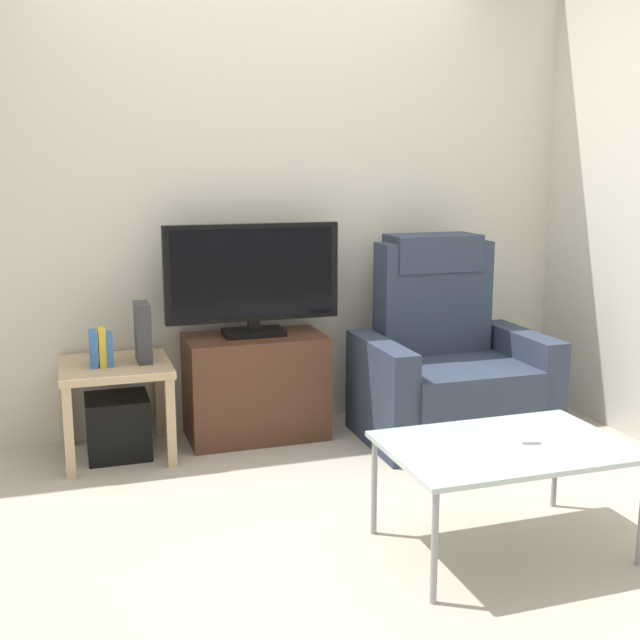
{
  "coord_description": "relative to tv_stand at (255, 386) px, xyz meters",
  "views": [
    {
      "loc": [
        -1.03,
        -3.16,
        1.46
      ],
      "look_at": [
        0.16,
        0.5,
        0.7
      ],
      "focal_mm": 44.29,
      "sensor_mm": 36.0,
      "label": 1
    }
  ],
  "objects": [
    {
      "name": "book_leftmost",
      "position": [
        -0.83,
        -0.09,
        0.29
      ],
      "size": [
        0.04,
        0.13,
        0.18
      ],
      "primitive_type": "cube",
      "color": "#3366B2",
      "rests_on": "side_table"
    },
    {
      "name": "book_middle",
      "position": [
        -0.79,
        -0.09,
        0.29
      ],
      "size": [
        0.04,
        0.12,
        0.18
      ],
      "primitive_type": "cube",
      "color": "gold",
      "rests_on": "side_table"
    },
    {
      "name": "wall_back",
      "position": [
        0.09,
        0.27,
        1.02
      ],
      "size": [
        6.4,
        0.06,
        2.6
      ],
      "primitive_type": "cube",
      "color": "beige",
      "rests_on": "ground"
    },
    {
      "name": "tv_stand",
      "position": [
        0.0,
        0.0,
        0.0
      ],
      "size": [
        0.74,
        0.41,
        0.56
      ],
      "color": "#4C2D1E",
      "rests_on": "ground"
    },
    {
      "name": "recliner_armchair",
      "position": [
        1.01,
        -0.27,
        0.09
      ],
      "size": [
        0.98,
        0.78,
        1.08
      ],
      "rotation": [
        0.0,
        0.0,
        0.02
      ],
      "color": "#2D384C",
      "rests_on": "ground"
    },
    {
      "name": "subwoofer_box",
      "position": [
        -0.73,
        -0.07,
        -0.13
      ],
      "size": [
        0.31,
        0.31,
        0.31
      ],
      "primitive_type": "cube",
      "color": "black",
      "rests_on": "ground"
    },
    {
      "name": "television",
      "position": [
        0.0,
        0.02,
        0.59
      ],
      "size": [
        0.94,
        0.2,
        0.6
      ],
      "color": "black",
      "rests_on": "tv_stand"
    },
    {
      "name": "cell_phone",
      "position": [
        0.71,
        -1.52,
        0.15
      ],
      "size": [
        0.11,
        0.16,
        0.01
      ],
      "primitive_type": "cube",
      "rotation": [
        0.0,
        0.0,
        -0.29
      ],
      "color": "#B7B7BC",
      "rests_on": "coffee_table"
    },
    {
      "name": "coffee_table",
      "position": [
        0.6,
        -1.55,
        0.12
      ],
      "size": [
        0.9,
        0.6,
        0.43
      ],
      "color": "#B2C6C1",
      "rests_on": "ground"
    },
    {
      "name": "book_rightmost",
      "position": [
        -0.76,
        -0.09,
        0.28
      ],
      "size": [
        0.03,
        0.13,
        0.16
      ],
      "primitive_type": "cube",
      "color": "#3366B2",
      "rests_on": "side_table"
    },
    {
      "name": "ground_plane",
      "position": [
        0.09,
        -0.86,
        -0.28
      ],
      "size": [
        6.4,
        6.4,
        0.0
      ],
      "primitive_type": "plane",
      "color": "#B2A899"
    },
    {
      "name": "game_console",
      "position": [
        -0.59,
        -0.06,
        0.35
      ],
      "size": [
        0.07,
        0.2,
        0.3
      ],
      "primitive_type": "cube",
      "color": "#333338",
      "rests_on": "side_table"
    },
    {
      "name": "side_table",
      "position": [
        -0.73,
        -0.07,
        0.12
      ],
      "size": [
        0.54,
        0.54,
        0.48
      ],
      "color": "tan",
      "rests_on": "ground"
    }
  ]
}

